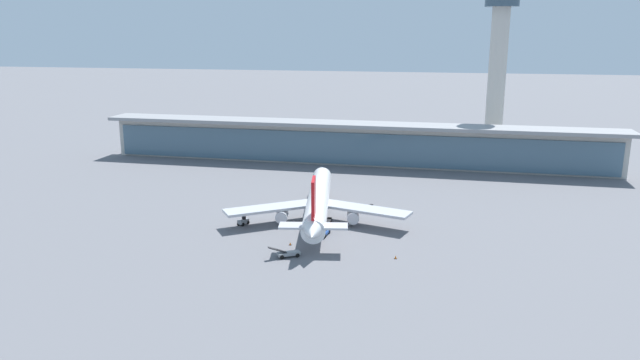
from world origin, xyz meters
TOP-DOWN VIEW (x-y plane):
  - ground_plane at (0.00, 0.00)m, footprint 1200.00×1200.00m
  - airliner_on_stand at (2.25, 5.32)m, footprint 45.40×59.71m
  - service_truck_near_nose_blue at (6.11, -5.46)m, footprint 2.37×6.91m
  - service_truck_under_wing_grey at (1.55, -20.66)m, footprint 6.52×4.67m
  - service_truck_mid_apron_grey at (-14.91, -2.18)m, footprint 2.57×3.27m
  - service_truck_by_tail_red at (14.60, 15.34)m, footprint 3.31×2.76m
  - terminal_building at (0.00, 72.44)m, footprint 183.60×12.80m
  - control_tower at (49.23, 94.41)m, footprint 12.00×12.00m
  - safety_cone_alpha at (0.15, -13.54)m, footprint 0.62×0.62m
  - safety_cone_bravo at (23.82, -16.71)m, footprint 0.62×0.62m

SIDE VIEW (x-z plane):
  - ground_plane at x=0.00m, z-range 0.00..0.00m
  - safety_cone_alpha at x=0.15m, z-range -0.03..0.67m
  - safety_cone_bravo at x=23.82m, z-range -0.03..0.67m
  - service_truck_near_nose_blue at x=6.11m, z-range -0.54..2.16m
  - service_truck_under_wing_grey at x=1.55m, z-range -0.54..2.16m
  - service_truck_mid_apron_grey at x=-14.91m, z-range -0.15..1.90m
  - service_truck_by_tail_red at x=14.60m, z-range -0.15..1.90m
  - airliner_on_stand at x=2.25m, z-range -2.95..13.01m
  - terminal_building at x=0.00m, z-range 0.27..15.47m
  - control_tower at x=49.23m, z-range 3.12..70.42m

